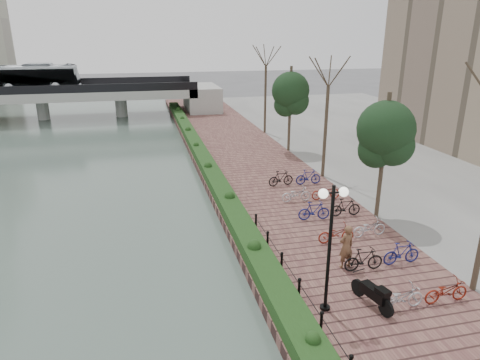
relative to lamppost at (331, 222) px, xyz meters
name	(u,v)px	position (x,y,z in m)	size (l,w,h in m)	color
promenade	(260,177)	(1.96, 15.38, -3.58)	(8.00, 75.00, 0.50)	brown
inland_pavement	(458,162)	(17.96, 15.38, -3.58)	(24.00, 75.00, 0.50)	slate
hedge	(206,162)	(-1.44, 17.88, -3.03)	(1.10, 56.00, 0.60)	#1B3513
chain_fence	(309,304)	(-0.64, -0.12, -2.98)	(0.10, 14.10, 0.70)	black
lamppost	(331,222)	(0.00, 0.00, 0.00)	(1.02, 0.32, 4.59)	black
motorcycle	(372,292)	(1.66, -0.19, -2.80)	(0.53, 1.71, 1.07)	black
pedestrian	(346,247)	(1.96, 2.46, -2.40)	(0.68, 0.45, 1.87)	brown
bicycle_parking	(341,220)	(3.46, 5.91, -2.86)	(2.40, 14.69, 1.00)	silver
street_trees	(349,142)	(5.96, 10.57, -0.15)	(3.20, 37.12, 6.80)	#3C3323
bridge	(38,91)	(-17.22, 42.88, -0.46)	(36.00, 10.77, 6.50)	#B0AFAA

